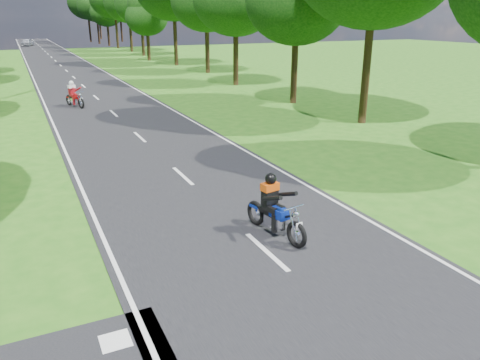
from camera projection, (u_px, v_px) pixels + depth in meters
ground at (315, 296)px, 9.12m from camera, size 160.00×160.00×0.00m
main_road at (60, 65)px, 51.76m from camera, size 7.00×140.00×0.02m
road_markings at (61, 67)px, 50.10m from camera, size 7.40×140.00×0.01m
rider_near_blue at (276, 206)px, 11.37m from camera, size 0.96×1.97×1.57m
rider_far_red at (74, 94)px, 27.78m from camera, size 1.21×1.95×1.54m
distant_car at (27, 42)px, 84.81m from camera, size 2.61×4.14×1.31m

